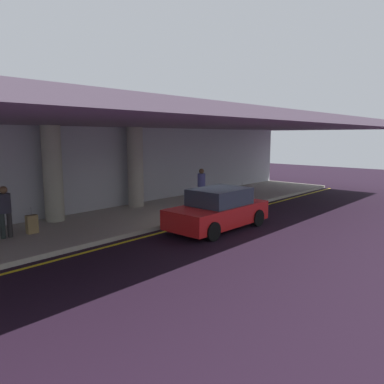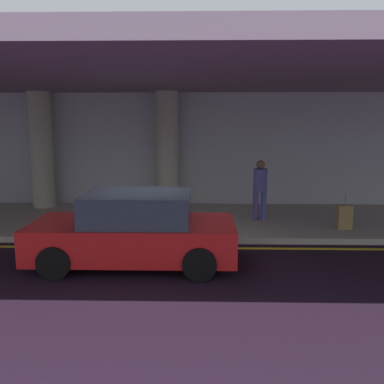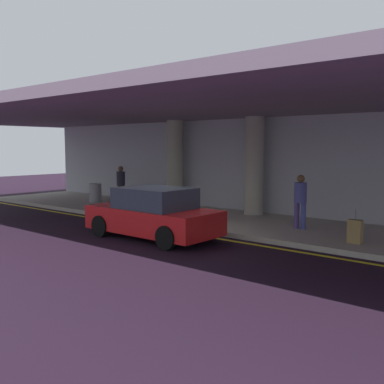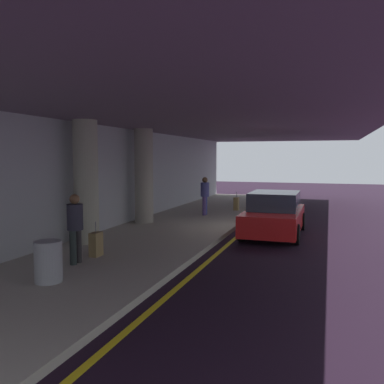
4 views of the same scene
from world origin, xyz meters
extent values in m
plane|color=black|center=(0.00, 0.00, 0.00)|extent=(60.00, 60.00, 0.00)
cube|color=#A5A091|center=(0.00, 3.10, 0.07)|extent=(26.00, 4.20, 0.15)
cube|color=yellow|center=(0.00, 0.67, 0.00)|extent=(26.00, 0.14, 0.01)
cylinder|color=#A5A58E|center=(-4.00, 4.60, 1.97)|extent=(0.72, 0.72, 3.65)
cylinder|color=#A09B8C|center=(0.00, 4.60, 1.97)|extent=(0.72, 0.72, 3.65)
cube|color=slate|center=(0.00, 2.60, 3.95)|extent=(28.00, 13.20, 0.30)
cube|color=#AAAEB4|center=(0.00, 5.35, 1.90)|extent=(26.00, 0.30, 3.80)
cube|color=red|center=(-0.29, -0.48, 0.55)|extent=(4.10, 1.80, 0.70)
cube|color=#2D3847|center=(-0.19, -0.48, 1.20)|extent=(2.10, 1.60, 0.60)
cylinder|color=black|center=(1.06, 0.37, 0.32)|extent=(0.64, 0.22, 0.64)
cylinder|color=black|center=(1.06, -1.33, 0.32)|extent=(0.64, 0.22, 0.64)
cylinder|color=black|center=(-1.64, 0.37, 0.32)|extent=(0.64, 0.22, 0.64)
cylinder|color=black|center=(-1.64, -1.33, 0.32)|extent=(0.64, 0.22, 0.64)
cylinder|color=#503D7E|center=(2.62, 2.94, 0.56)|extent=(0.16, 0.16, 0.82)
cylinder|color=#424A96|center=(2.84, 2.94, 0.56)|extent=(0.16, 0.16, 0.82)
cylinder|color=#45478C|center=(2.73, 2.94, 1.28)|extent=(0.38, 0.38, 0.62)
sphere|color=brown|center=(2.73, 2.94, 1.71)|extent=(0.24, 0.24, 0.24)
cube|color=olive|center=(4.78, 1.97, 0.46)|extent=(0.36, 0.22, 0.62)
cylinder|color=slate|center=(4.78, 1.97, 0.91)|extent=(0.02, 0.02, 0.28)
camera|label=1|loc=(-10.64, -8.65, 3.40)|focal=34.18mm
camera|label=2|loc=(1.10, -8.84, 2.96)|focal=39.88mm
camera|label=3|loc=(8.91, -9.66, 2.69)|focal=41.62mm
camera|label=4|loc=(-14.49, -2.26, 2.70)|focal=38.23mm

